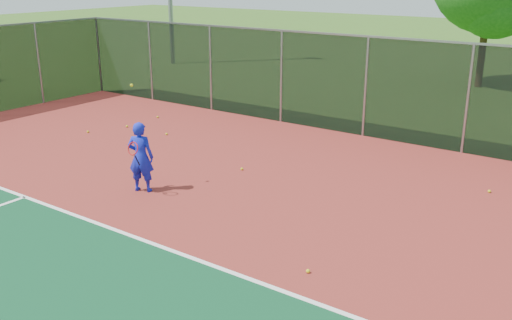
# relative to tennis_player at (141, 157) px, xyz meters

# --- Properties ---
(fence_back) EXTENTS (30.00, 0.06, 3.03)m
(fence_back) POSITION_rel_tennis_player_xyz_m (5.14, 7.19, 0.73)
(fence_back) COLOR black
(fence_back) RESTS_ON court_apron
(tennis_player) EXTENTS (0.70, 0.71, 2.45)m
(tennis_player) POSITION_rel_tennis_player_xyz_m (0.00, 0.00, 0.00)
(tennis_player) COLOR #1420C2
(tennis_player) RESTS_ON court_apron
(practice_ball_0) EXTENTS (0.07, 0.07, 0.07)m
(practice_ball_0) POSITION_rel_tennis_player_xyz_m (-5.02, 2.51, -0.78)
(practice_ball_0) COLOR gold
(practice_ball_0) RESTS_ON court_apron
(practice_ball_1) EXTENTS (0.07, 0.07, 0.07)m
(practice_ball_1) POSITION_rel_tennis_player_xyz_m (5.02, -1.08, -0.78)
(practice_ball_1) COLOR gold
(practice_ball_1) RESTS_ON court_apron
(practice_ball_2) EXTENTS (0.07, 0.07, 0.07)m
(practice_ball_2) POSITION_rel_tennis_player_xyz_m (-4.58, 5.13, -0.78)
(practice_ball_2) COLOR gold
(practice_ball_2) RESTS_ON court_apron
(practice_ball_3) EXTENTS (0.07, 0.07, 0.07)m
(practice_ball_3) POSITION_rel_tennis_player_xyz_m (-4.17, 3.90, -0.78)
(practice_ball_3) COLOR gold
(practice_ball_3) RESTS_ON court_apron
(practice_ball_4) EXTENTS (0.07, 0.07, 0.07)m
(practice_ball_4) POSITION_rel_tennis_player_xyz_m (1.02, 2.46, -0.78)
(practice_ball_4) COLOR gold
(practice_ball_4) RESTS_ON court_apron
(practice_ball_5) EXTENTS (0.07, 0.07, 0.07)m
(practice_ball_5) POSITION_rel_tennis_player_xyz_m (-2.82, 3.73, -0.78)
(practice_ball_5) COLOR gold
(practice_ball_5) RESTS_ON court_apron
(practice_ball_6) EXTENTS (0.07, 0.07, 0.07)m
(practice_ball_6) POSITION_rel_tennis_player_xyz_m (6.56, 4.47, -0.78)
(practice_ball_6) COLOR gold
(practice_ball_6) RESTS_ON court_apron
(practice_ball_7) EXTENTS (0.07, 0.07, 0.07)m
(practice_ball_7) POSITION_rel_tennis_player_xyz_m (-4.51, 3.67, -0.78)
(practice_ball_7) COLOR gold
(practice_ball_7) RESTS_ON court_apron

